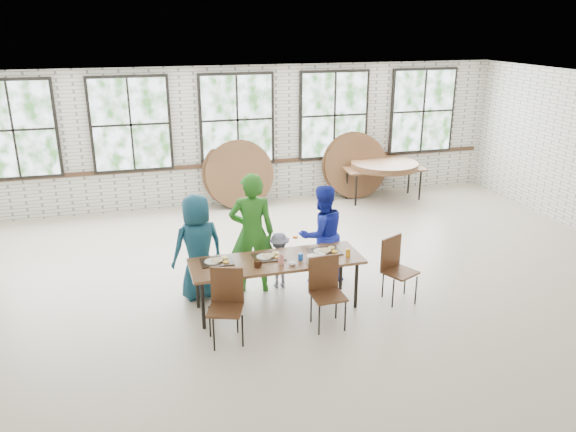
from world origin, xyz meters
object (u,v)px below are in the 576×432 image
object	(u,v)px
dining_table	(277,263)
chair_near_right	(326,286)
storage_table	(384,170)
chair_near_left	(226,299)

from	to	relation	value
dining_table	chair_near_right	world-z (taller)	chair_near_right
dining_table	storage_table	xyz separation A→B (m)	(3.63, 4.31, -0.00)
chair_near_left	storage_table	distance (m)	6.63
dining_table	storage_table	distance (m)	5.63
chair_near_left	storage_table	size ratio (longest dim) A/B	0.52
storage_table	chair_near_right	bearing A→B (deg)	-119.02
chair_near_left	chair_near_right	size ratio (longest dim) A/B	1.00
chair_near_left	chair_near_right	world-z (taller)	same
chair_near_left	storage_table	world-z (taller)	chair_near_left
chair_near_right	chair_near_left	bearing A→B (deg)	178.65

